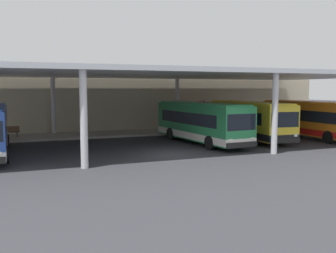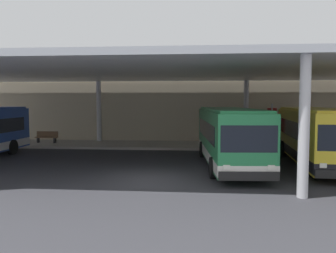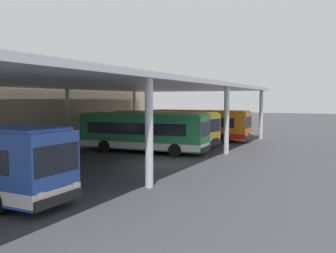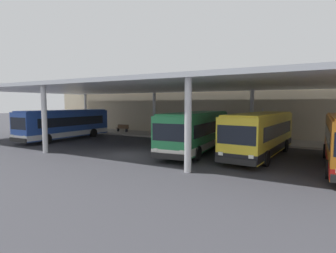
{
  "view_description": "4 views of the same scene",
  "coord_description": "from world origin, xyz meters",
  "views": [
    {
      "loc": [
        -9.67,
        -23.09,
        4.25
      ],
      "look_at": [
        0.95,
        3.14,
        1.48
      ],
      "focal_mm": 41.26,
      "sensor_mm": 36.0,
      "label": 1
    },
    {
      "loc": [
        2.34,
        -15.65,
        3.57
      ],
      "look_at": [
        0.51,
        4.88,
        2.07
      ],
      "focal_mm": 37.45,
      "sensor_mm": 36.0,
      "label": 2
    },
    {
      "loc": [
        -21.57,
        -11.16,
        4.24
      ],
      "look_at": [
        5.22,
        2.13,
        2.07
      ],
      "focal_mm": 39.46,
      "sensor_mm": 36.0,
      "label": 3
    },
    {
      "loc": [
        12.51,
        -16.01,
        3.84
      ],
      "look_at": [
        2.32,
        2.07,
        2.09
      ],
      "focal_mm": 28.83,
      "sensor_mm": 36.0,
      "label": 4
    }
  ],
  "objects": [
    {
      "name": "bench_waiting",
      "position": [
        -10.06,
        11.82,
        0.66
      ],
      "size": [
        1.8,
        0.45,
        0.92
      ],
      "color": "brown",
      "rests_on": "platform_kerb"
    },
    {
      "name": "station_building_facade",
      "position": [
        0.0,
        15.0,
        3.2
      ],
      "size": [
        48.0,
        1.6,
        6.41
      ],
      "primitive_type": "cube",
      "color": "#C1B293",
      "rests_on": "ground"
    },
    {
      "name": "bus_middle_bay",
      "position": [
        8.79,
        4.39,
        1.66
      ],
      "size": [
        3.31,
        10.69,
        3.17
      ],
      "color": "yellow",
      "rests_on": "ground"
    },
    {
      "name": "bus_nearest_bay",
      "position": [
        -11.3,
        3.7,
        1.66
      ],
      "size": [
        2.74,
        10.53,
        3.17
      ],
      "color": "#284CA8",
      "rests_on": "ground"
    },
    {
      "name": "bus_second_bay",
      "position": [
        3.97,
        3.75,
        1.66
      ],
      "size": [
        3.27,
        10.68,
        3.17
      ],
      "color": "#28844C",
      "rests_on": "ground"
    },
    {
      "name": "platform_kerb",
      "position": [
        0.0,
        11.75,
        0.09
      ],
      "size": [
        42.0,
        4.5,
        0.18
      ],
      "primitive_type": "cube",
      "color": "#A39E93",
      "rests_on": "ground"
    },
    {
      "name": "banner_sign",
      "position": [
        7.73,
        10.94,
        1.98
      ],
      "size": [
        0.7,
        0.12,
        3.2
      ],
      "color": "#B2B2B7",
      "rests_on": "platform_kerb"
    },
    {
      "name": "ground_plane",
      "position": [
        0.0,
        0.0,
        0.0
      ],
      "size": [
        200.0,
        200.0,
        0.0
      ],
      "primitive_type": "plane",
      "color": "#333338"
    },
    {
      "name": "canopy_shelter",
      "position": [
        0.0,
        5.5,
        5.31
      ],
      "size": [
        40.0,
        17.0,
        5.55
      ],
      "color": "silver",
      "rests_on": "ground"
    }
  ]
}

